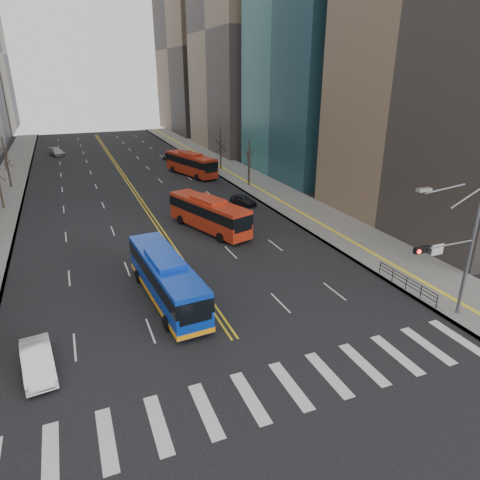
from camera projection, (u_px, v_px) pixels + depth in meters
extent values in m
plane|color=black|center=(270.00, 391.00, 22.31)|extent=(220.00, 220.00, 0.00)
cube|color=slate|center=(245.00, 177.00, 67.17)|extent=(7.00, 130.00, 0.15)
cube|color=slate|center=(3.00, 200.00, 55.21)|extent=(5.00, 130.00, 0.15)
cube|color=silver|center=(50.00, 456.00, 18.57)|extent=(0.70, 4.00, 0.01)
cube|color=silver|center=(107.00, 439.00, 19.40)|extent=(0.70, 4.00, 0.01)
cube|color=silver|center=(158.00, 424.00, 20.23)|extent=(0.70, 4.00, 0.01)
cube|color=silver|center=(206.00, 410.00, 21.06)|extent=(0.70, 4.00, 0.01)
cube|color=silver|center=(250.00, 397.00, 21.89)|extent=(0.70, 4.00, 0.01)
cube|color=silver|center=(290.00, 386.00, 22.72)|extent=(0.70, 4.00, 0.01)
cube|color=silver|center=(328.00, 374.00, 23.55)|extent=(0.70, 4.00, 0.01)
cube|color=silver|center=(364.00, 364.00, 24.38)|extent=(0.70, 4.00, 0.01)
cube|color=silver|center=(397.00, 354.00, 25.22)|extent=(0.70, 4.00, 0.01)
cube|color=silver|center=(427.00, 345.00, 26.05)|extent=(0.70, 4.00, 0.01)
cube|color=silver|center=(456.00, 337.00, 26.88)|extent=(0.70, 4.00, 0.01)
cube|color=gold|center=(121.00, 174.00, 69.58)|extent=(0.15, 100.00, 0.01)
cube|color=gold|center=(124.00, 174.00, 69.72)|extent=(0.15, 100.00, 0.01)
cube|color=gray|center=(253.00, 31.00, 85.51)|extent=(20.00, 26.00, 46.00)
cube|color=brown|center=(200.00, 49.00, 113.44)|extent=(18.00, 30.00, 42.00)
cylinder|color=slate|center=(468.00, 261.00, 27.90)|extent=(0.24, 0.24, 8.00)
cylinder|color=slate|center=(446.00, 245.00, 26.56)|extent=(4.50, 0.12, 0.12)
cube|color=black|center=(422.00, 250.00, 25.88)|extent=(1.10, 0.28, 0.38)
cylinder|color=#FF190C|center=(419.00, 252.00, 25.61)|extent=(0.24, 0.08, 0.24)
cylinder|color=black|center=(424.00, 251.00, 25.74)|extent=(0.24, 0.08, 0.24)
cylinder|color=black|center=(428.00, 250.00, 25.86)|extent=(0.24, 0.08, 0.24)
cube|color=silver|center=(438.00, 250.00, 26.41)|extent=(0.90, 0.06, 0.70)
cube|color=#999993|center=(424.00, 190.00, 24.27)|extent=(0.90, 0.35, 0.18)
cube|color=black|center=(407.00, 277.00, 32.08)|extent=(0.04, 6.00, 0.04)
cylinder|color=black|center=(437.00, 302.00, 29.68)|extent=(0.06, 0.06, 1.00)
cylinder|color=black|center=(421.00, 292.00, 30.97)|extent=(0.06, 0.06, 1.00)
cylinder|color=black|center=(406.00, 283.00, 32.26)|extent=(0.06, 0.06, 1.00)
cylinder|color=black|center=(393.00, 275.00, 33.55)|extent=(0.06, 0.06, 1.00)
cylinder|color=black|center=(380.00, 268.00, 34.85)|extent=(0.06, 0.06, 1.00)
cylinder|color=#2C221A|center=(1.00, 193.00, 51.24)|extent=(0.28, 0.28, 4.00)
cylinder|color=#2C221A|center=(9.00, 174.00, 60.74)|extent=(0.28, 0.28, 3.80)
cylinder|color=#2C221A|center=(249.00, 174.00, 61.72)|extent=(0.28, 0.28, 3.50)
cylinder|color=#2C221A|center=(221.00, 158.00, 72.01)|extent=(0.28, 0.28, 3.75)
cube|color=#0B32AC|center=(166.00, 278.00, 30.66)|extent=(3.29, 11.93, 2.79)
cube|color=black|center=(166.00, 271.00, 30.46)|extent=(3.35, 11.95, 1.01)
cube|color=#0B32AC|center=(165.00, 259.00, 30.11)|extent=(2.25, 4.25, 0.40)
cube|color=orange|center=(167.00, 293.00, 31.10)|extent=(3.35, 11.95, 0.35)
cylinder|color=black|center=(167.00, 323.00, 27.47)|extent=(0.37, 1.02, 1.00)
cylinder|color=black|center=(202.00, 314.00, 28.48)|extent=(0.37, 1.02, 1.00)
cylinder|color=black|center=(138.00, 276.00, 33.75)|extent=(0.37, 1.02, 1.00)
cylinder|color=black|center=(168.00, 270.00, 34.77)|extent=(0.37, 1.02, 1.00)
cube|color=#B62A13|center=(209.00, 214.00, 44.34)|extent=(5.80, 11.24, 2.85)
cube|color=black|center=(209.00, 209.00, 44.13)|extent=(5.86, 11.27, 1.02)
cube|color=#B62A13|center=(208.00, 200.00, 43.78)|extent=(3.10, 4.28, 0.40)
cylinder|color=black|center=(220.00, 238.00, 41.56)|extent=(0.60, 1.04, 1.00)
cylinder|color=black|center=(240.00, 232.00, 43.07)|extent=(0.60, 1.04, 1.00)
cylinder|color=black|center=(181.00, 220.00, 46.55)|extent=(0.60, 1.04, 1.00)
cylinder|color=black|center=(199.00, 215.00, 48.06)|extent=(0.60, 1.04, 1.00)
cube|color=#B62A13|center=(191.00, 164.00, 68.07)|extent=(5.60, 11.51, 2.92)
cube|color=black|center=(191.00, 160.00, 67.86)|extent=(5.66, 11.55, 1.05)
cube|color=#B62A13|center=(191.00, 154.00, 67.50)|extent=(3.06, 4.35, 0.40)
cylinder|color=black|center=(197.00, 177.00, 65.19)|extent=(0.57, 1.04, 1.00)
cylinder|color=black|center=(211.00, 175.00, 66.67)|extent=(0.57, 1.04, 1.00)
cylinder|color=black|center=(173.00, 169.00, 70.43)|extent=(0.57, 1.04, 1.00)
cylinder|color=black|center=(186.00, 167.00, 71.91)|extent=(0.57, 1.04, 1.00)
imported|color=white|center=(38.00, 361.00, 23.48)|extent=(2.07, 4.66, 1.49)
imported|color=black|center=(243.00, 200.00, 53.24)|extent=(2.85, 4.01, 1.27)
imported|color=#A9AAAF|center=(57.00, 152.00, 84.37)|extent=(3.44, 5.31, 1.43)
imported|color=black|center=(168.00, 156.00, 81.49)|extent=(2.89, 4.24, 1.08)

